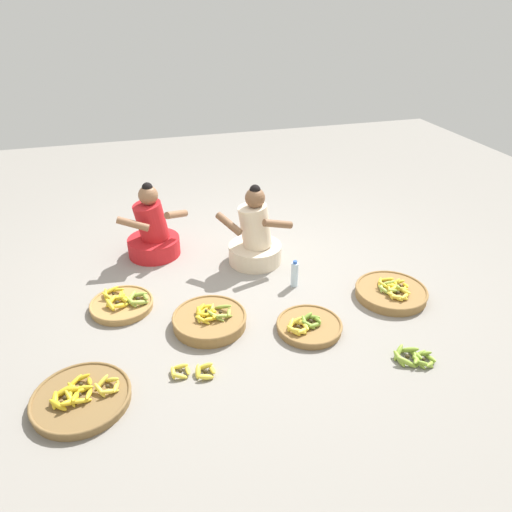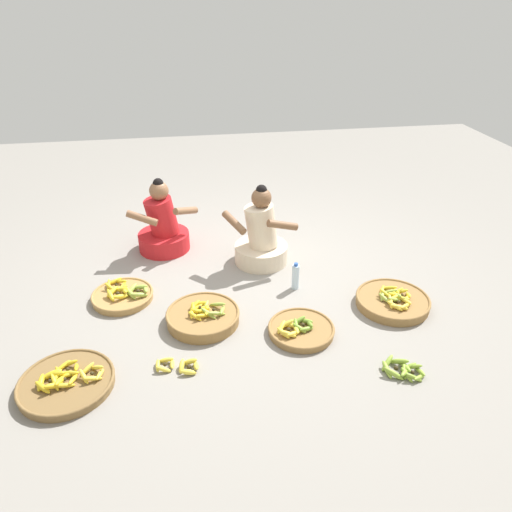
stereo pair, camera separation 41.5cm
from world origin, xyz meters
name	(u,v)px [view 1 (the left image)]	position (x,y,z in m)	size (l,w,h in m)	color
ground_plane	(250,278)	(0.00, 0.00, 0.00)	(10.00, 10.00, 0.00)	gray
vendor_woman_front	(255,238)	(0.13, 0.30, 0.26)	(0.70, 0.52, 0.81)	beige
vendor_woman_behind	(153,233)	(-0.81, 0.72, 0.25)	(0.71, 0.52, 0.77)	red
banana_basket_front_center	(391,292)	(1.11, -0.63, 0.05)	(0.63, 0.63, 0.15)	olive
banana_basket_mid_left	(210,320)	(-0.50, -0.60, 0.06)	(0.60, 0.60, 0.17)	olive
banana_basket_front_right	(309,326)	(0.25, -0.87, 0.04)	(0.53, 0.53, 0.13)	olive
banana_basket_back_center	(122,304)	(-1.17, -0.16, 0.04)	(0.53, 0.53, 0.14)	#A87F47
banana_basket_back_right	(81,398)	(-1.47, -1.17, 0.04)	(0.65, 0.65, 0.14)	brown
loose_bananas_near_bicycle	(414,357)	(0.85, -1.42, 0.03)	(0.31, 0.27, 0.10)	#8CAD38
loose_bananas_back_left	(195,371)	(-0.71, -1.12, 0.03)	(0.31, 0.21, 0.08)	yellow
water_bottle	(295,274)	(0.35, -0.23, 0.12)	(0.07, 0.07, 0.26)	silver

